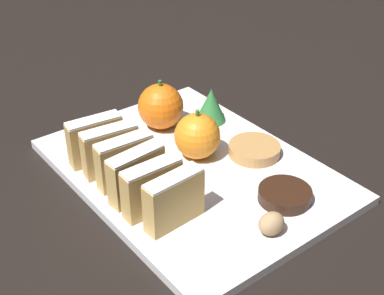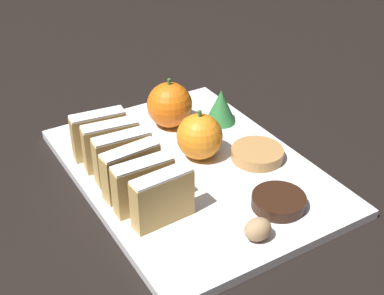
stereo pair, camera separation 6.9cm
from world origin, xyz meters
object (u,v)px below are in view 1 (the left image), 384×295
object	(u,v)px
orange_near	(161,106)
orange_far	(197,136)
walnut	(271,224)
chocolate_cookie	(285,195)

from	to	relation	value
orange_near	orange_far	distance (m)	0.10
orange_near	walnut	distance (m)	0.27
chocolate_cookie	orange_near	bearing A→B (deg)	93.89
walnut	chocolate_cookie	size ratio (longest dim) A/B	0.49
orange_far	chocolate_cookie	bearing A→B (deg)	-80.73
walnut	chocolate_cookie	bearing A→B (deg)	30.07
walnut	chocolate_cookie	distance (m)	0.06
walnut	chocolate_cookie	world-z (taller)	walnut
orange_far	walnut	size ratio (longest dim) A/B	2.22
orange_far	walnut	bearing A→B (deg)	-100.52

